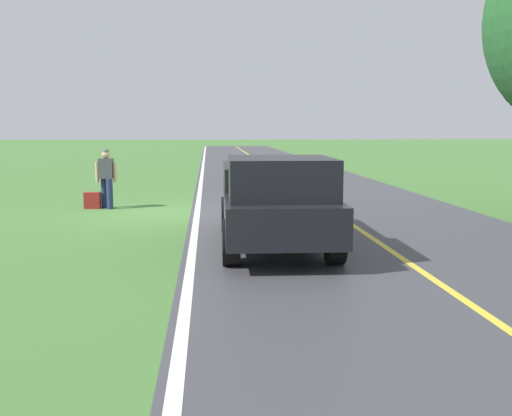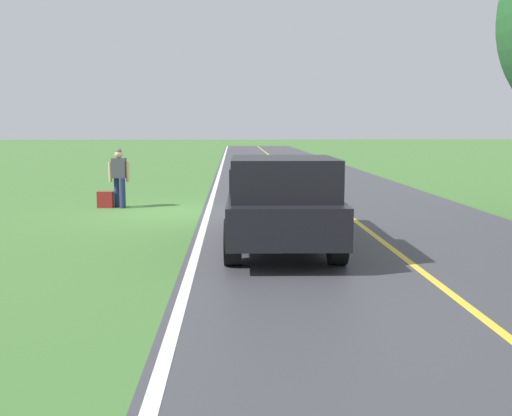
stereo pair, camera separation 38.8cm
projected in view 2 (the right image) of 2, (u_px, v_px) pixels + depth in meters
name	position (u px, v px, depth m)	size (l,w,h in m)	color
ground_plane	(172.00, 213.00, 16.51)	(200.00, 200.00, 0.00)	#427033
road_surface	(343.00, 212.00, 16.70)	(7.97, 120.00, 0.00)	#3D3D42
lane_edge_line	(208.00, 212.00, 16.55)	(0.16, 117.60, 0.00)	silver
lane_centre_line	(343.00, 211.00, 16.70)	(0.14, 117.60, 0.00)	gold
hitchhiker_walking	(119.00, 174.00, 17.44)	(0.62, 0.53, 1.75)	navy
suitcase_carried	(105.00, 200.00, 17.47)	(0.20, 0.46, 0.48)	maroon
pickup_truck_passing	(280.00, 199.00, 11.53)	(2.17, 5.44, 1.82)	black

